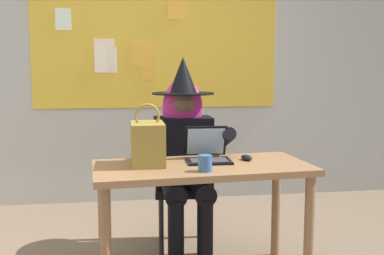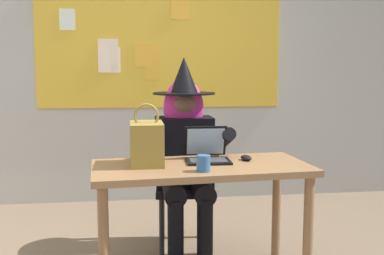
# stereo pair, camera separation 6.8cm
# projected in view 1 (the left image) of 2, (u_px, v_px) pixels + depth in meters

# --- Properties ---
(wall_back_bulletin) EXTENTS (5.54, 2.09, 2.94)m
(wall_back_bulletin) POSITION_uv_depth(u_px,v_px,m) (157.00, 54.00, 4.59)
(wall_back_bulletin) COLOR #B2B2AD
(wall_back_bulletin) RESTS_ON ground
(desk_main) EXTENTS (1.37, 0.72, 0.75)m
(desk_main) POSITION_uv_depth(u_px,v_px,m) (202.00, 182.00, 2.85)
(desk_main) COLOR #8E6642
(desk_main) RESTS_ON ground
(chair_at_desk) EXTENTS (0.45, 0.45, 0.91)m
(chair_at_desk) POSITION_uv_depth(u_px,v_px,m) (183.00, 177.00, 3.52)
(chair_at_desk) COLOR black
(chair_at_desk) RESTS_ON ground
(person_costumed) EXTENTS (0.59, 0.69, 1.42)m
(person_costumed) POSITION_uv_depth(u_px,v_px,m) (184.00, 143.00, 3.37)
(person_costumed) COLOR black
(person_costumed) RESTS_ON ground
(laptop) EXTENTS (0.29, 0.30, 0.22)m
(laptop) POSITION_uv_depth(u_px,v_px,m) (208.00, 153.00, 2.96)
(laptop) COLOR black
(laptop) RESTS_ON desk_main
(computer_mouse) EXTENTS (0.08, 0.11, 0.03)m
(computer_mouse) POSITION_uv_depth(u_px,v_px,m) (247.00, 158.00, 2.98)
(computer_mouse) COLOR black
(computer_mouse) RESTS_ON desk_main
(handbag) EXTENTS (0.20, 0.30, 0.38)m
(handbag) POSITION_uv_depth(u_px,v_px,m) (148.00, 143.00, 2.83)
(handbag) COLOR olive
(handbag) RESTS_ON desk_main
(coffee_mug) EXTENTS (0.08, 0.08, 0.09)m
(coffee_mug) POSITION_uv_depth(u_px,v_px,m) (205.00, 163.00, 2.65)
(coffee_mug) COLOR #336099
(coffee_mug) RESTS_ON desk_main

